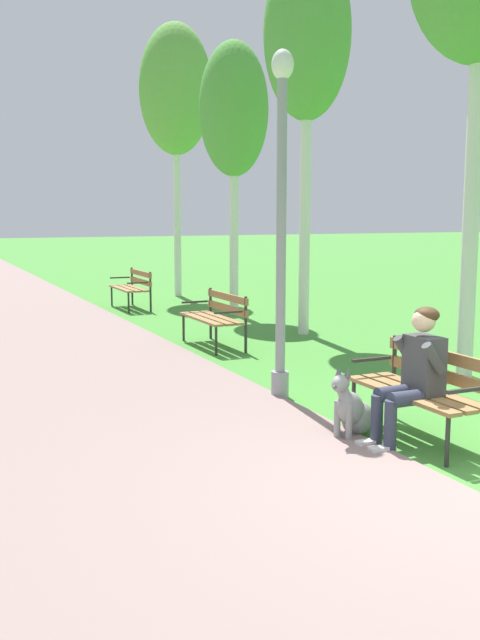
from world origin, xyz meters
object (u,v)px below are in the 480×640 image
at_px(dog_grey, 352,410).
at_px(lamp_post_near, 281,223).
at_px(birch_tree_fifth, 176,91).
at_px(park_bench_mid, 217,314).
at_px(birch_tree_third, 307,37).
at_px(park_bench_far, 133,285).
at_px(park_bench_near, 424,385).
at_px(person_seated_on_near_bench, 414,371).
at_px(birch_tree_fourth, 234,112).

xyz_separation_m(dog_grey, lamp_post_near, (0.08, 1.59, 1.71)).
distance_m(dog_grey, birch_tree_fifth, 12.83).
distance_m(park_bench_mid, lamp_post_near, 3.59).
height_order(lamp_post_near, birch_tree_third, birch_tree_third).
distance_m(park_bench_far, dog_grey, 9.79).
distance_m(park_bench_near, dog_grey, 0.69).
bearing_deg(dog_grey, birch_tree_third, 64.85).
bearing_deg(birch_tree_fifth, lamp_post_near, -103.35).
bearing_deg(park_bench_mid, birch_tree_fifth, 75.16).
relative_size(park_bench_far, person_seated_on_near_bench, 1.20).
bearing_deg(lamp_post_near, dog_grey, -92.87).
relative_size(dog_grey, birch_tree_fourth, 0.14).
xyz_separation_m(park_bench_far, person_seated_on_near_bench, (-0.38, -10.18, 0.17)).
bearing_deg(park_bench_far, park_bench_mid, -91.02).
relative_size(park_bench_far, dog_grey, 1.97).
height_order(park_bench_mid, dog_grey, park_bench_mid).
bearing_deg(park_bench_far, birch_tree_third, -68.80).
height_order(person_seated_on_near_bench, birch_tree_fourth, birch_tree_fourth).
distance_m(park_bench_near, birch_tree_fifth, 12.92).
bearing_deg(dog_grey, person_seated_on_near_bench, -48.96).
relative_size(park_bench_mid, person_seated_on_near_bench, 1.20).
distance_m(dog_grey, birch_tree_fourth, 9.23).
distance_m(person_seated_on_near_bench, birch_tree_third, 7.42).
xyz_separation_m(park_bench_far, birch_tree_fifth, (1.72, 1.89, 4.50)).
distance_m(park_bench_near, birch_tree_fourth, 9.27).
xyz_separation_m(dog_grey, birch_tree_fifth, (2.47, 11.65, 4.76)).
relative_size(person_seated_on_near_bench, dog_grey, 1.64).
xyz_separation_m(lamp_post_near, birch_tree_fourth, (2.33, 6.46, 2.11)).
height_order(park_bench_far, birch_tree_fourth, birch_tree_fourth).
relative_size(park_bench_near, dog_grey, 1.97).
height_order(park_bench_mid, park_bench_far, same).
bearing_deg(birch_tree_fourth, park_bench_near, -102.40).
bearing_deg(birch_tree_third, dog_grey, -115.15).
distance_m(person_seated_on_near_bench, dog_grey, 0.69).
height_order(birch_tree_third, birch_tree_fourth, birch_tree_third).
bearing_deg(person_seated_on_near_bench, birch_tree_third, 69.59).
bearing_deg(birch_tree_fifth, person_seated_on_near_bench, -99.90).
relative_size(person_seated_on_near_bench, birch_tree_fifth, 0.19).
xyz_separation_m(person_seated_on_near_bench, birch_tree_fifth, (2.11, 12.07, 4.34)).
height_order(lamp_post_near, birch_tree_fourth, birch_tree_fourth).
relative_size(park_bench_far, lamp_post_near, 0.40).
bearing_deg(birch_tree_fourth, birch_tree_third, -88.43).
xyz_separation_m(park_bench_near, park_bench_far, (0.18, 10.06, 0.00)).
bearing_deg(dog_grey, park_bench_near, -27.94).
distance_m(park_bench_near, lamp_post_near, 2.44).
relative_size(park_bench_mid, birch_tree_third, 0.23).
xyz_separation_m(park_bench_near, person_seated_on_near_bench, (-0.21, -0.11, 0.17)).
bearing_deg(birch_tree_third, park_bench_mid, -165.72).
xyz_separation_m(park_bench_mid, birch_tree_fourth, (1.75, 3.24, 3.56)).
height_order(dog_grey, lamp_post_near, lamp_post_near).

